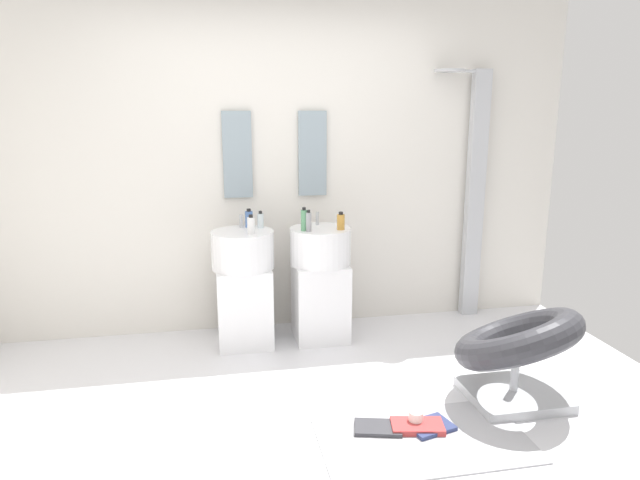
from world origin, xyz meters
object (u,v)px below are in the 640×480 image
lounge_chair (517,346)px  pedestal_sink_left (244,285)px  magazine_charcoal (378,428)px  pedestal_sink_right (320,280)px  soap_bottle_clear (261,220)px  shower_column (474,190)px  magazine_red (417,426)px  soap_bottle_green (304,220)px  soap_bottle_blue (249,219)px  soap_bottle_grey (309,222)px  soap_bottle_amber (341,222)px  coffee_mug (416,419)px  soap_bottle_white (251,225)px  magazine_navy (430,426)px

lounge_chair → pedestal_sink_left: bearing=142.9°
pedestal_sink_left → magazine_charcoal: pedestal_sink_left is taller
pedestal_sink_right → soap_bottle_clear: size_ratio=7.50×
shower_column → lounge_chair: bearing=-104.3°
magazine_red → soap_bottle_green: (-0.41, 1.33, 0.93)m
soap_bottle_blue → pedestal_sink_left: bearing=-113.9°
soap_bottle_green → soap_bottle_grey: bearing=-41.0°
shower_column → soap_bottle_amber: (-1.21, -0.35, -0.15)m
coffee_mug → soap_bottle_white: soap_bottle_white is taller
pedestal_sink_left → magazine_navy: 1.74m
shower_column → magazine_charcoal: bearing=-128.3°
soap_bottle_grey → soap_bottle_white: bearing=-178.8°
shower_column → magazine_red: shower_column is taller
shower_column → magazine_red: (-1.08, -1.67, -1.05)m
soap_bottle_clear → magazine_red: bearing=-64.4°
pedestal_sink_right → lounge_chair: 1.54m
pedestal_sink_left → soap_bottle_clear: soap_bottle_clear is taller
pedestal_sink_right → magazine_red: 1.49m
magazine_charcoal → soap_bottle_clear: bearing=123.5°
magazine_charcoal → soap_bottle_grey: size_ratio=1.64×
magazine_red → pedestal_sink_right: bearing=112.4°
soap_bottle_clear → soap_bottle_blue: bearing=147.9°
magazine_charcoal → coffee_mug: 0.22m
soap_bottle_grey → magazine_charcoal: bearing=-82.6°
magazine_charcoal → magazine_navy: (0.29, -0.04, 0.00)m
soap_bottle_blue → soap_bottle_clear: soap_bottle_blue is taller
magazine_red → soap_bottle_grey: soap_bottle_grey is taller
soap_bottle_blue → soap_bottle_grey: soap_bottle_grey is taller
pedestal_sink_right → soap_bottle_amber: size_ratio=7.29×
soap_bottle_white → soap_bottle_amber: size_ratio=1.05×
lounge_chair → soap_bottle_amber: size_ratio=8.23×
coffee_mug → soap_bottle_amber: (-0.14, 1.28, 0.88)m
soap_bottle_grey → soap_bottle_clear: size_ratio=1.22×
pedestal_sink_right → soap_bottle_green: (-0.14, -0.07, 0.49)m
magazine_charcoal → magazine_navy: 0.29m
shower_column → soap_bottle_white: (-1.87, -0.38, -0.14)m
soap_bottle_blue → pedestal_sink_right: bearing=-15.0°
lounge_chair → coffee_mug: size_ratio=12.77×
lounge_chair → magazine_red: 0.81m
soap_bottle_grey → lounge_chair: bearing=-44.9°
lounge_chair → magazine_charcoal: lounge_chair is taller
pedestal_sink_right → soap_bottle_green: soap_bottle_green is taller
magazine_red → soap_bottle_amber: size_ratio=2.17×
magazine_charcoal → coffee_mug: size_ratio=3.03×
soap_bottle_green → soap_bottle_clear: bearing=152.3°
magazine_navy → soap_bottle_white: soap_bottle_white is taller
magazine_navy → soap_bottle_green: size_ratio=1.39×
magazine_red → soap_bottle_clear: soap_bottle_clear is taller
shower_column → magazine_red: 2.25m
soap_bottle_blue → soap_bottle_grey: (0.41, -0.24, 0.01)m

